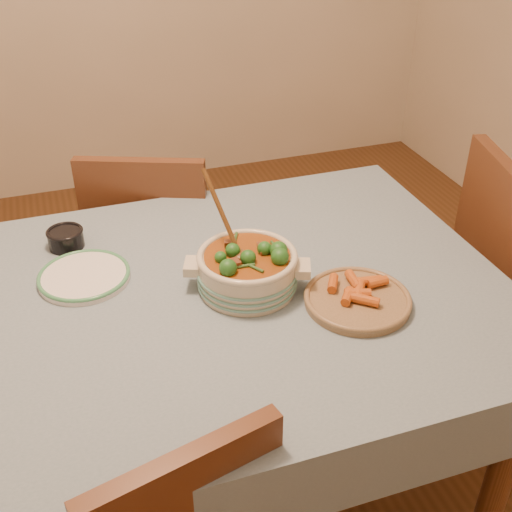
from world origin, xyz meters
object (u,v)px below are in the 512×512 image
(chair_far, at_px, (155,246))
(fried_plate, at_px, (358,298))
(dining_table, at_px, (174,331))
(condiment_bowl, at_px, (66,237))
(white_plate, at_px, (84,276))
(stew_casserole, at_px, (247,267))

(chair_far, bearing_deg, fried_plate, 134.57)
(dining_table, xyz_separation_m, chair_far, (0.07, 0.68, -0.17))
(condiment_bowl, bearing_deg, dining_table, -57.41)
(dining_table, xyz_separation_m, white_plate, (-0.19, 0.17, 0.10))
(dining_table, distance_m, chair_far, 0.70)
(condiment_bowl, distance_m, fried_plate, 0.81)
(dining_table, height_order, white_plate, white_plate)
(stew_casserole, bearing_deg, dining_table, 179.64)
(chair_far, bearing_deg, stew_casserole, 121.74)
(stew_casserole, distance_m, condiment_bowl, 0.54)
(stew_casserole, xyz_separation_m, fried_plate, (0.23, -0.15, -0.04))
(stew_casserole, relative_size, chair_far, 0.36)
(white_plate, distance_m, fried_plate, 0.69)
(dining_table, relative_size, stew_casserole, 5.40)
(stew_casserole, xyz_separation_m, chair_far, (-0.12, 0.68, -0.32))
(stew_casserole, height_order, white_plate, stew_casserole)
(stew_casserole, distance_m, chair_far, 0.76)
(dining_table, distance_m, stew_casserole, 0.25)
(condiment_bowl, relative_size, fried_plate, 0.42)
(stew_casserole, distance_m, white_plate, 0.42)
(dining_table, bearing_deg, fried_plate, -19.50)
(stew_casserole, xyz_separation_m, condiment_bowl, (-0.41, 0.34, -0.03))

